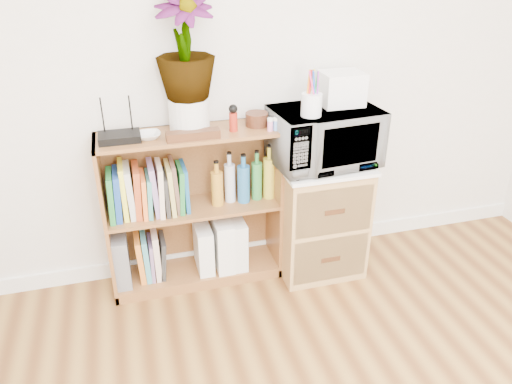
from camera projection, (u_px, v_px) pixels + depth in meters
name	position (u px, v px, depth m)	size (l,w,h in m)	color
skirting_board	(247.00, 249.00, 3.29)	(4.00, 0.02, 0.10)	white
bookshelf	(194.00, 210.00, 2.89)	(1.00, 0.30, 0.95)	brown
wicker_unit	(318.00, 217.00, 3.06)	(0.50, 0.45, 0.70)	#9E7542
microwave	(324.00, 137.00, 2.81)	(0.58, 0.39, 0.32)	white
pen_cup	(311.00, 105.00, 2.61)	(0.11, 0.11, 0.12)	white
small_appliance	(341.00, 88.00, 2.77)	(0.23, 0.19, 0.18)	white
router	(119.00, 137.00, 2.56)	(0.21, 0.14, 0.04)	black
white_bowl	(148.00, 136.00, 2.59)	(0.13, 0.13, 0.03)	silver
plant_pot	(189.00, 115.00, 2.65)	(0.22, 0.22, 0.18)	silver
potted_plant	(185.00, 46.00, 2.48)	(0.30, 0.30, 0.54)	#357C31
trinket_box	(193.00, 135.00, 2.58)	(0.28, 0.07, 0.04)	#3B2310
kokeshi_doll	(233.00, 122.00, 2.67)	(0.04, 0.04, 0.10)	maroon
wooden_bowl	(257.00, 119.00, 2.75)	(0.13, 0.13, 0.07)	#351B0E
paint_jars	(276.00, 125.00, 2.69)	(0.11, 0.04, 0.05)	pink
file_box	(121.00, 257.00, 2.90)	(0.09, 0.25, 0.31)	slate
magazine_holder_left	(203.00, 247.00, 3.01)	(0.09, 0.23, 0.29)	silver
magazine_holder_mid	(222.00, 242.00, 3.03)	(0.10, 0.26, 0.32)	white
magazine_holder_right	(235.00, 241.00, 3.05)	(0.10, 0.25, 0.31)	silver
cookbooks	(147.00, 190.00, 2.75)	(0.44, 0.20, 0.31)	#217C34
liquor_bottles	(244.00, 177.00, 2.88)	(0.38, 0.07, 0.32)	#B77D22
lower_books	(151.00, 256.00, 2.95)	(0.17, 0.19, 0.30)	orange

